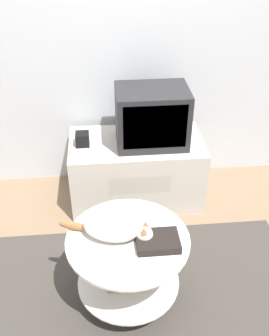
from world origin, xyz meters
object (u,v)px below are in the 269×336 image
(dvd_box, at_px, (158,241))
(cat, at_px, (113,227))
(tv, at_px, (152,117))
(speaker, at_px, (82,139))

(dvd_box, height_order, cat, cat)
(tv, relative_size, speaker, 5.21)
(tv, bearing_deg, dvd_box, -95.33)
(speaker, bearing_deg, tv, -0.21)
(tv, relative_size, dvd_box, 2.24)
(speaker, relative_size, dvd_box, 0.43)
(speaker, height_order, cat, cat)
(dvd_box, xyz_separation_m, cat, (-0.23, 0.09, 0.04))
(speaker, distance_m, cat, 0.96)
(tv, distance_m, speaker, 0.53)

